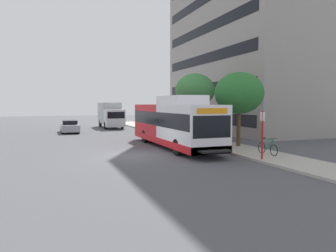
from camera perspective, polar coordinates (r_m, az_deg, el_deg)
ground_plane at (r=26.96m, az=-10.23°, el=-2.68°), size 120.00×120.00×0.00m
sidewalk_curb at (r=27.26m, az=5.20°, el=-2.41°), size 3.00×56.00×0.14m
transit_bus at (r=22.73m, az=0.98°, el=0.46°), size 2.58×12.25×3.65m
bus_stop_sign_pole at (r=17.67m, az=16.59°, el=-0.90°), size 0.10×0.36×2.60m
bicycle_parked at (r=19.48m, az=17.45°, el=-3.69°), size 0.52×1.76×1.02m
street_tree_near_stop at (r=22.94m, az=12.63°, el=5.76°), size 3.44×3.44×5.19m
street_tree_mid_block at (r=29.23m, az=4.84°, el=6.37°), size 3.61×3.61×5.73m
parked_car_far_lane at (r=35.89m, az=-17.23°, el=-0.08°), size 1.80×4.50×1.33m
box_truck_background at (r=42.00m, az=-10.29°, el=2.08°), size 2.32×7.01×3.25m
lattice_comm_tower at (r=52.56m, az=4.70°, el=11.44°), size 1.10×1.10×29.75m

